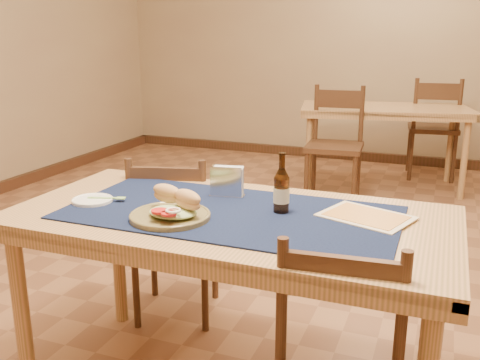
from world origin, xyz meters
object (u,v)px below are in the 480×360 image
(napkin_holder, at_px, (227,182))
(beer_bottle, at_px, (281,190))
(main_table, at_px, (230,234))
(back_table, at_px, (384,116))
(sandwich_plate, at_px, (172,211))
(chair_main_far, at_px, (174,234))

(napkin_holder, bearing_deg, beer_bottle, -23.31)
(main_table, height_order, beer_bottle, beer_bottle)
(back_table, distance_m, beer_bottle, 3.19)
(main_table, height_order, back_table, same)
(beer_bottle, xyz_separation_m, napkin_holder, (-0.26, 0.11, -0.02))
(sandwich_plate, relative_size, napkin_holder, 1.98)
(main_table, distance_m, sandwich_plate, 0.24)
(back_table, distance_m, chair_main_far, 2.88)
(back_table, bearing_deg, chair_main_far, -103.18)
(main_table, bearing_deg, back_table, 86.92)
(main_table, xyz_separation_m, back_table, (0.17, 3.25, 0.00))
(back_table, height_order, sandwich_plate, sandwich_plate)
(chair_main_far, height_order, sandwich_plate, sandwich_plate)
(sandwich_plate, xyz_separation_m, beer_bottle, (0.33, 0.21, 0.05))
(main_table, bearing_deg, napkin_holder, 115.69)
(sandwich_plate, distance_m, beer_bottle, 0.40)
(napkin_holder, bearing_deg, sandwich_plate, -103.05)
(main_table, relative_size, napkin_holder, 11.14)
(chair_main_far, bearing_deg, beer_bottle, -30.57)
(main_table, relative_size, sandwich_plate, 5.63)
(main_table, relative_size, chair_main_far, 1.89)
(sandwich_plate, bearing_deg, napkin_holder, 76.95)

